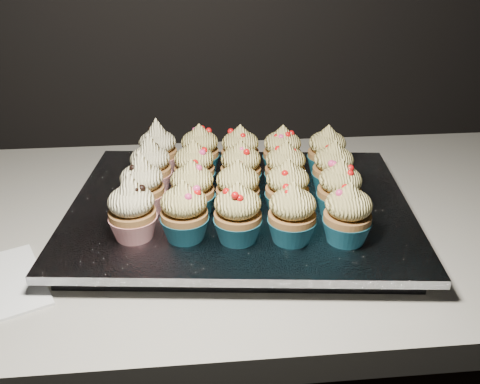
# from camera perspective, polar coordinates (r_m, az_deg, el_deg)

# --- Properties ---
(worktop) EXTENTS (2.44, 0.64, 0.04)m
(worktop) POSITION_cam_1_polar(r_m,az_deg,el_deg) (0.85, -9.79, -3.66)
(worktop) COLOR beige
(worktop) RESTS_ON cabinet
(baking_tray) EXTENTS (0.50, 0.40, 0.02)m
(baking_tray) POSITION_cam_1_polar(r_m,az_deg,el_deg) (0.81, 0.00, -2.47)
(baking_tray) COLOR black
(baking_tray) RESTS_ON worktop
(foil_lining) EXTENTS (0.54, 0.44, 0.01)m
(foil_lining) POSITION_cam_1_polar(r_m,az_deg,el_deg) (0.80, 0.00, -1.41)
(foil_lining) COLOR silver
(foil_lining) RESTS_ON baking_tray
(cupcake_0) EXTENTS (0.06, 0.06, 0.10)m
(cupcake_0) POSITION_cam_1_polar(r_m,az_deg,el_deg) (0.70, -11.44, -1.91)
(cupcake_0) COLOR #AF181C
(cupcake_0) RESTS_ON foil_lining
(cupcake_1) EXTENTS (0.06, 0.06, 0.08)m
(cupcake_1) POSITION_cam_1_polar(r_m,az_deg,el_deg) (0.69, -5.96, -2.18)
(cupcake_1) COLOR #16576A
(cupcake_1) RESTS_ON foil_lining
(cupcake_2) EXTENTS (0.06, 0.06, 0.08)m
(cupcake_2) POSITION_cam_1_polar(r_m,az_deg,el_deg) (0.68, -0.25, -2.36)
(cupcake_2) COLOR #16576A
(cupcake_2) RESTS_ON foil_lining
(cupcake_3) EXTENTS (0.06, 0.06, 0.08)m
(cupcake_3) POSITION_cam_1_polar(r_m,az_deg,el_deg) (0.69, 5.58, -2.39)
(cupcake_3) COLOR #16576A
(cupcake_3) RESTS_ON foil_lining
(cupcake_4) EXTENTS (0.06, 0.06, 0.08)m
(cupcake_4) POSITION_cam_1_polar(r_m,az_deg,el_deg) (0.70, 11.41, -2.41)
(cupcake_4) COLOR #16576A
(cupcake_4) RESTS_ON foil_lining
(cupcake_5) EXTENTS (0.06, 0.06, 0.10)m
(cupcake_5) POSITION_cam_1_polar(r_m,az_deg,el_deg) (0.76, -10.39, 0.61)
(cupcake_5) COLOR #AF181C
(cupcake_5) RESTS_ON foil_lining
(cupcake_6) EXTENTS (0.06, 0.06, 0.08)m
(cupcake_6) POSITION_cam_1_polar(r_m,az_deg,el_deg) (0.75, -5.10, 0.26)
(cupcake_6) COLOR #16576A
(cupcake_6) RESTS_ON foil_lining
(cupcake_7) EXTENTS (0.06, 0.06, 0.08)m
(cupcake_7) POSITION_cam_1_polar(r_m,az_deg,el_deg) (0.75, -0.23, 0.24)
(cupcake_7) COLOR #16576A
(cupcake_7) RESTS_ON foil_lining
(cupcake_8) EXTENTS (0.06, 0.06, 0.08)m
(cupcake_8) POSITION_cam_1_polar(r_m,az_deg,el_deg) (0.75, 5.06, 0.33)
(cupcake_8) COLOR #16576A
(cupcake_8) RESTS_ON foil_lining
(cupcake_9) EXTENTS (0.06, 0.06, 0.08)m
(cupcake_9) POSITION_cam_1_polar(r_m,az_deg,el_deg) (0.76, 10.56, 0.25)
(cupcake_9) COLOR #16576A
(cupcake_9) RESTS_ON foil_lining
(cupcake_10) EXTENTS (0.06, 0.06, 0.10)m
(cupcake_10) POSITION_cam_1_polar(r_m,az_deg,el_deg) (0.82, -9.51, 2.68)
(cupcake_10) COLOR #AF181C
(cupcake_10) RESTS_ON foil_lining
(cupcake_11) EXTENTS (0.06, 0.06, 0.08)m
(cupcake_11) POSITION_cam_1_polar(r_m,az_deg,el_deg) (0.82, -4.89, 2.57)
(cupcake_11) COLOR #16576A
(cupcake_11) RESTS_ON foil_lining
(cupcake_12) EXTENTS (0.06, 0.06, 0.08)m
(cupcake_12) POSITION_cam_1_polar(r_m,az_deg,el_deg) (0.81, 0.08, 2.53)
(cupcake_12) COLOR #16576A
(cupcake_12) RESTS_ON foil_lining
(cupcake_13) EXTENTS (0.06, 0.06, 0.08)m
(cupcake_13) POSITION_cam_1_polar(r_m,az_deg,el_deg) (0.81, 4.85, 2.45)
(cupcake_13) COLOR #16576A
(cupcake_13) RESTS_ON foil_lining
(cupcake_14) EXTENTS (0.06, 0.06, 0.08)m
(cupcake_14) POSITION_cam_1_polar(r_m,az_deg,el_deg) (0.82, 9.89, 2.46)
(cupcake_14) COLOR #16576A
(cupcake_14) RESTS_ON foil_lining
(cupcake_15) EXTENTS (0.06, 0.06, 0.10)m
(cupcake_15) POSITION_cam_1_polar(r_m,az_deg,el_deg) (0.88, -8.74, 4.47)
(cupcake_15) COLOR #AF181C
(cupcake_15) RESTS_ON foil_lining
(cupcake_16) EXTENTS (0.06, 0.06, 0.08)m
(cupcake_16) POSITION_cam_1_polar(r_m,az_deg,el_deg) (0.88, -4.30, 4.42)
(cupcake_16) COLOR #16576A
(cupcake_16) RESTS_ON foil_lining
(cupcake_17) EXTENTS (0.06, 0.06, 0.08)m
(cupcake_17) POSITION_cam_1_polar(r_m,az_deg,el_deg) (0.87, 0.02, 4.34)
(cupcake_17) COLOR #16576A
(cupcake_17) RESTS_ON foil_lining
(cupcake_18) EXTENTS (0.06, 0.06, 0.08)m
(cupcake_18) POSITION_cam_1_polar(r_m,az_deg,el_deg) (0.87, 4.52, 4.28)
(cupcake_18) COLOR #16576A
(cupcake_18) RESTS_ON foil_lining
(cupcake_19) EXTENTS (0.06, 0.06, 0.08)m
(cupcake_19) POSITION_cam_1_polar(r_m,az_deg,el_deg) (0.88, 9.24, 4.24)
(cupcake_19) COLOR #16576A
(cupcake_19) RESTS_ON foil_lining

